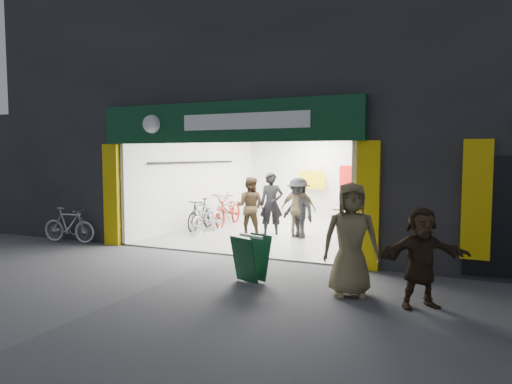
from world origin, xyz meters
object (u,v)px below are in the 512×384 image
Objects in this scene: bike_right_front at (353,229)px; parked_bike at (69,225)px; pedestrian_near at (351,239)px; bike_left_front at (208,218)px; sandwich_board at (251,257)px.

parked_bike reaches higher than bike_right_front.
parked_bike is 7.97m from pedestrian_near.
bike_right_front is 7.41m from parked_bike.
bike_left_front is 1.18× the size of bike_right_front.
sandwich_board is at bearing -110.95° from parked_bike.
pedestrian_near is (5.10, -4.24, 0.45)m from bike_left_front.
pedestrian_near is (7.80, -1.58, 0.47)m from parked_bike.
bike_right_front is (4.30, -0.24, -0.01)m from bike_left_front.
bike_left_front is at bearing 176.22° from bike_right_front.
bike_right_front is at bearing -5.12° from bike_left_front.
bike_left_front reaches higher than sandwich_board.
pedestrian_near reaches higher than bike_left_front.
bike_left_front is at bearing 118.82° from pedestrian_near.
bike_left_front is 0.98× the size of pedestrian_near.
parked_bike is at bearing 147.10° from pedestrian_near.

